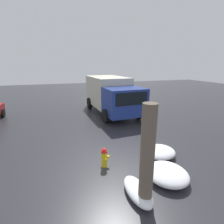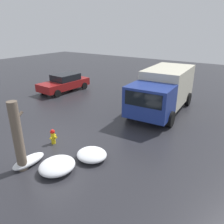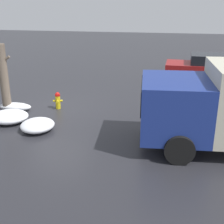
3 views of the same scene
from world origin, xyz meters
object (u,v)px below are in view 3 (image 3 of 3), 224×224
pedestrian (176,112)px  tree_trunk (4,78)px  fire_hydrant (58,100)px  parked_car (206,67)px

pedestrian → tree_trunk: bearing=-43.5°
tree_trunk → fire_hydrant: bearing=15.1°
tree_trunk → pedestrian: 7.19m
fire_hydrant → pedestrian: (4.95, -2.00, 0.49)m
parked_car → fire_hydrant: bearing=135.5°
fire_hydrant → pedestrian: pedestrian is taller
tree_trunk → parked_car: bearing=37.3°
tree_trunk → pedestrian: size_ratio=1.76×
fire_hydrant → pedestrian: size_ratio=0.46×
parked_car → tree_trunk: bearing=130.5°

